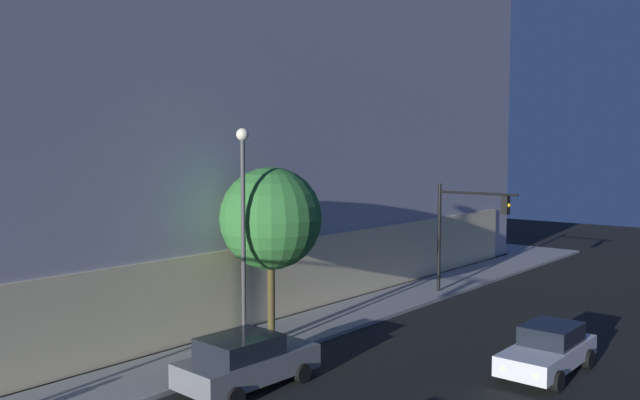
{
  "coord_description": "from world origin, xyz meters",
  "views": [
    {
      "loc": [
        -8.29,
        -9.7,
        7.33
      ],
      "look_at": [
        7.73,
        3.79,
        5.79
      ],
      "focal_mm": 36.55,
      "sensor_mm": 36.0,
      "label": 1
    }
  ],
  "objects_px": {
    "modern_building": "(186,89)",
    "street_lamp_sidewalk": "(243,214)",
    "traffic_light_far_corner": "(464,221)",
    "car_white": "(548,349)",
    "car_grey": "(246,361)",
    "sidewalk_tree": "(271,219)"
  },
  "relations": [
    {
      "from": "modern_building",
      "to": "street_lamp_sidewalk",
      "type": "distance_m",
      "value": 16.7
    },
    {
      "from": "modern_building",
      "to": "traffic_light_far_corner",
      "type": "distance_m",
      "value": 17.18
    },
    {
      "from": "street_lamp_sidewalk",
      "to": "car_white",
      "type": "distance_m",
      "value": 11.22
    },
    {
      "from": "modern_building",
      "to": "car_white",
      "type": "relative_size",
      "value": 8.73
    },
    {
      "from": "traffic_light_far_corner",
      "to": "car_white",
      "type": "bearing_deg",
      "value": -138.1
    },
    {
      "from": "traffic_light_far_corner",
      "to": "street_lamp_sidewalk",
      "type": "xyz_separation_m",
      "value": [
        -13.94,
        1.19,
        1.27
      ]
    },
    {
      "from": "modern_building",
      "to": "traffic_light_far_corner",
      "type": "relative_size",
      "value": 7.17
    },
    {
      "from": "modern_building",
      "to": "car_grey",
      "type": "distance_m",
      "value": 20.92
    },
    {
      "from": "street_lamp_sidewalk",
      "to": "sidewalk_tree",
      "type": "xyz_separation_m",
      "value": [
        2.04,
        0.66,
        -0.35
      ]
    },
    {
      "from": "traffic_light_far_corner",
      "to": "street_lamp_sidewalk",
      "type": "bearing_deg",
      "value": 175.1
    },
    {
      "from": "car_white",
      "to": "modern_building",
      "type": "bearing_deg",
      "value": 83.28
    },
    {
      "from": "car_grey",
      "to": "sidewalk_tree",
      "type": "bearing_deg",
      "value": 34.7
    },
    {
      "from": "sidewalk_tree",
      "to": "car_grey",
      "type": "bearing_deg",
      "value": -145.3
    },
    {
      "from": "modern_building",
      "to": "street_lamp_sidewalk",
      "type": "height_order",
      "value": "modern_building"
    },
    {
      "from": "sidewalk_tree",
      "to": "street_lamp_sidewalk",
      "type": "bearing_deg",
      "value": -162.06
    },
    {
      "from": "street_lamp_sidewalk",
      "to": "car_grey",
      "type": "relative_size",
      "value": 1.74
    },
    {
      "from": "traffic_light_far_corner",
      "to": "car_grey",
      "type": "height_order",
      "value": "traffic_light_far_corner"
    },
    {
      "from": "car_grey",
      "to": "modern_building",
      "type": "bearing_deg",
      "value": 57.05
    },
    {
      "from": "traffic_light_far_corner",
      "to": "car_grey",
      "type": "relative_size",
      "value": 1.21
    },
    {
      "from": "traffic_light_far_corner",
      "to": "car_white",
      "type": "height_order",
      "value": "traffic_light_far_corner"
    },
    {
      "from": "car_grey",
      "to": "car_white",
      "type": "bearing_deg",
      "value": -42.37
    },
    {
      "from": "street_lamp_sidewalk",
      "to": "car_grey",
      "type": "xyz_separation_m",
      "value": [
        -1.8,
        -2.0,
        -4.33
      ]
    }
  ]
}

